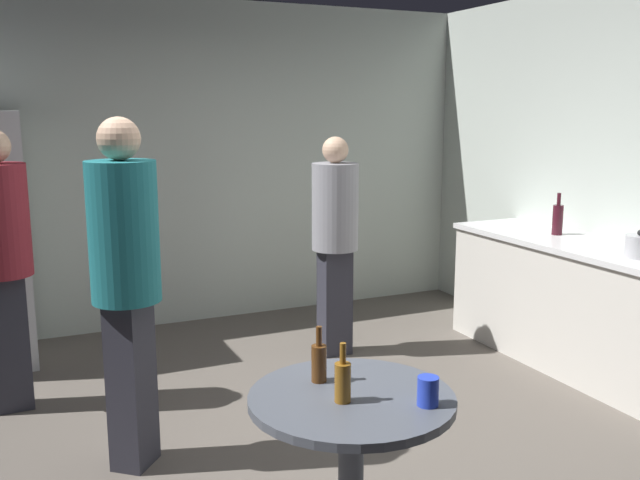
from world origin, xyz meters
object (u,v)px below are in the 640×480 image
foreground_table (351,420)px  person_in_teal_shirt (126,268)px  kettle (639,246)px  wine_bottle_on_counter (558,219)px  beer_bottle_amber (343,381)px  plastic_cup_blue (428,391)px  person_in_gray_shirt (335,230)px  person_in_maroon_shirt (2,249)px  beer_bottle_brown (319,362)px

foreground_table → person_in_teal_shirt: person_in_teal_shirt is taller
kettle → person_in_teal_shirt: 3.08m
wine_bottle_on_counter → beer_bottle_amber: size_ratio=1.35×
beer_bottle_amber → person_in_teal_shirt: person_in_teal_shirt is taller
foreground_table → beer_bottle_amber: bearing=-144.8°
plastic_cup_blue → person_in_gray_shirt: size_ratio=0.07×
person_in_teal_shirt → plastic_cup_blue: bearing=-18.8°
plastic_cup_blue → person_in_gray_shirt: 2.60m
wine_bottle_on_counter → plastic_cup_blue: wine_bottle_on_counter is taller
wine_bottle_on_counter → person_in_teal_shirt: 3.20m
person_in_maroon_shirt → person_in_teal_shirt: bearing=27.1°
person_in_maroon_shirt → kettle: bearing=66.9°
plastic_cup_blue → person_in_teal_shirt: (-0.86, 1.39, 0.26)m
wine_bottle_on_counter → foreground_table: wine_bottle_on_counter is taller
beer_bottle_brown → plastic_cup_blue: bearing=-54.0°
beer_bottle_brown → person_in_maroon_shirt: size_ratio=0.14×
person_in_teal_shirt → person_in_maroon_shirt: bearing=158.7°
wine_bottle_on_counter → plastic_cup_blue: 2.96m
beer_bottle_amber → beer_bottle_brown: same height
person_in_maroon_shirt → person_in_teal_shirt: 1.15m
beer_bottle_brown → person_in_gray_shirt: 2.36m
kettle → wine_bottle_on_counter: 0.84m
beer_bottle_brown → person_in_gray_shirt: person_in_gray_shirt is taller
wine_bottle_on_counter → kettle: bearing=-97.6°
beer_bottle_amber → beer_bottle_brown: bearing=89.9°
plastic_cup_blue → person_in_maroon_shirt: bearing=120.6°
beer_bottle_amber → plastic_cup_blue: (0.27, -0.16, -0.03)m
foreground_table → plastic_cup_blue: size_ratio=7.27×
kettle → foreground_table: 2.57m
person_in_gray_shirt → foreground_table: bearing=-24.7°
wine_bottle_on_counter → plastic_cup_blue: (-2.31, -1.84, -0.23)m
kettle → person_in_gray_shirt: size_ratio=0.15×
beer_bottle_brown → foreground_table: bearing=-71.5°
foreground_table → person_in_maroon_shirt: 2.54m
person_in_maroon_shirt → wine_bottle_on_counter: bearing=79.5°
person_in_gray_shirt → person_in_maroon_shirt: size_ratio=0.95×
person_in_maroon_shirt → foreground_table: bearing=26.7°
foreground_table → plastic_cup_blue: plastic_cup_blue is taller
kettle → person_in_maroon_shirt: 3.88m
foreground_table → wine_bottle_on_counter: bearing=33.0°
wine_bottle_on_counter → person_in_maroon_shirt: size_ratio=0.18×
person_in_gray_shirt → person_in_teal_shirt: size_ratio=0.91×
foreground_table → plastic_cup_blue: 0.33m
wine_bottle_on_counter → person_in_maroon_shirt: person_in_maroon_shirt is taller
beer_bottle_amber → person_in_maroon_shirt: 2.52m
person_in_gray_shirt → beer_bottle_amber: bearing=-25.5°
person_in_gray_shirt → wine_bottle_on_counter: bearing=66.6°
kettle → beer_bottle_amber: 2.62m
beer_bottle_brown → plastic_cup_blue: beer_bottle_brown is taller
foreground_table → beer_bottle_brown: (-0.06, 0.18, 0.19)m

